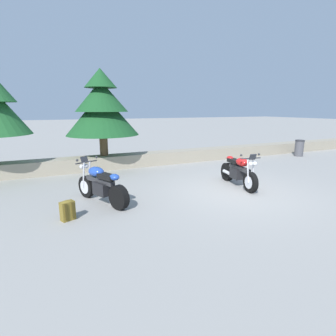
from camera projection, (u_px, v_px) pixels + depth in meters
name	position (u px, v px, depth m)	size (l,w,h in m)	color
ground_plane	(234.00, 192.00, 8.05)	(120.00, 120.00, 0.00)	gray
stone_wall	(169.00, 157.00, 12.24)	(36.00, 0.80, 0.55)	gray
motorcycle_blue_near_left	(101.00, 185.00, 7.01)	(1.08, 1.94, 1.18)	black
motorcycle_red_centre	(239.00, 171.00, 8.53)	(0.67, 2.06, 1.18)	black
rider_backpack	(67.00, 210.00, 5.95)	(0.35, 0.33, 0.47)	brown
pine_tree_mid_left	(102.00, 108.00, 10.67)	(2.93, 2.93, 3.48)	brown
trash_bin	(299.00, 148.00, 13.97)	(0.46, 0.46, 0.86)	#4C4C51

